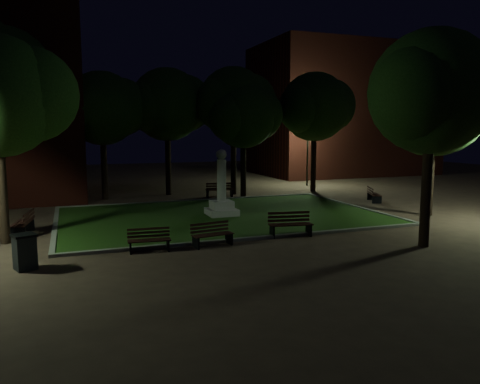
{
  "coord_description": "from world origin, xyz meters",
  "views": [
    {
      "loc": [
        -6.93,
        -19.44,
        4.22
      ],
      "look_at": [
        0.59,
        1.0,
        1.31
      ],
      "focal_mm": 35.0,
      "sensor_mm": 36.0,
      "label": 1
    }
  ],
  "objects_px": {
    "bench_near_right": "(290,225)",
    "bench_far_side": "(220,190)",
    "trash_bin": "(25,252)",
    "bench_near_left": "(212,235)",
    "bench_west_near": "(149,241)",
    "bench_right_side": "(373,195)",
    "bench_left_side": "(24,224)",
    "monument": "(222,197)"
  },
  "relations": [
    {
      "from": "bench_near_left",
      "to": "bench_far_side",
      "type": "distance_m",
      "value": 12.25
    },
    {
      "from": "monument",
      "to": "bench_right_side",
      "type": "distance_m",
      "value": 9.97
    },
    {
      "from": "bench_far_side",
      "to": "trash_bin",
      "type": "height_order",
      "value": "trash_bin"
    },
    {
      "from": "monument",
      "to": "bench_near_right",
      "type": "distance_m",
      "value": 5.15
    },
    {
      "from": "bench_near_left",
      "to": "bench_left_side",
      "type": "height_order",
      "value": "bench_left_side"
    },
    {
      "from": "monument",
      "to": "bench_left_side",
      "type": "bearing_deg",
      "value": -172.73
    },
    {
      "from": "bench_left_side",
      "to": "bench_far_side",
      "type": "height_order",
      "value": "bench_left_side"
    },
    {
      "from": "monument",
      "to": "bench_right_side",
      "type": "relative_size",
      "value": 1.93
    },
    {
      "from": "bench_near_left",
      "to": "bench_right_side",
      "type": "height_order",
      "value": "bench_right_side"
    },
    {
      "from": "bench_west_near",
      "to": "trash_bin",
      "type": "height_order",
      "value": "trash_bin"
    },
    {
      "from": "bench_left_side",
      "to": "bench_far_side",
      "type": "distance_m",
      "value": 12.87
    },
    {
      "from": "bench_near_left",
      "to": "bench_near_right",
      "type": "bearing_deg",
      "value": -1.94
    },
    {
      "from": "bench_left_side",
      "to": "trash_bin",
      "type": "bearing_deg",
      "value": 13.35
    },
    {
      "from": "monument",
      "to": "bench_right_side",
      "type": "height_order",
      "value": "monument"
    },
    {
      "from": "monument",
      "to": "bench_near_right",
      "type": "bearing_deg",
      "value": -75.76
    },
    {
      "from": "bench_near_right",
      "to": "bench_right_side",
      "type": "relative_size",
      "value": 1.09
    },
    {
      "from": "trash_bin",
      "to": "bench_near_left",
      "type": "bearing_deg",
      "value": 7.75
    },
    {
      "from": "bench_near_left",
      "to": "bench_left_side",
      "type": "distance_m",
      "value": 7.88
    },
    {
      "from": "bench_near_right",
      "to": "bench_left_side",
      "type": "height_order",
      "value": "bench_left_side"
    },
    {
      "from": "bench_left_side",
      "to": "trash_bin",
      "type": "distance_m",
      "value": 5.15
    },
    {
      "from": "bench_near_left",
      "to": "bench_far_side",
      "type": "bearing_deg",
      "value": 61.61
    },
    {
      "from": "monument",
      "to": "bench_left_side",
      "type": "relative_size",
      "value": 1.74
    },
    {
      "from": "bench_west_near",
      "to": "bench_right_side",
      "type": "relative_size",
      "value": 0.91
    },
    {
      "from": "bench_near_right",
      "to": "bench_left_side",
      "type": "relative_size",
      "value": 0.98
    },
    {
      "from": "bench_left_side",
      "to": "bench_right_side",
      "type": "relative_size",
      "value": 1.11
    },
    {
      "from": "bench_west_near",
      "to": "trash_bin",
      "type": "relative_size",
      "value": 1.38
    },
    {
      "from": "bench_near_right",
      "to": "bench_right_side",
      "type": "xyz_separation_m",
      "value": [
        8.59,
        6.39,
        -0.04
      ]
    },
    {
      "from": "bench_near_right",
      "to": "bench_far_side",
      "type": "height_order",
      "value": "bench_far_side"
    },
    {
      "from": "bench_left_side",
      "to": "bench_near_left",
      "type": "bearing_deg",
      "value": 65.48
    },
    {
      "from": "bench_west_near",
      "to": "trash_bin",
      "type": "bearing_deg",
      "value": -163.26
    },
    {
      "from": "bench_near_left",
      "to": "bench_near_right",
      "type": "height_order",
      "value": "bench_near_right"
    },
    {
      "from": "bench_near_left",
      "to": "bench_far_side",
      "type": "xyz_separation_m",
      "value": [
        4.0,
        11.58,
        0.05
      ]
    },
    {
      "from": "bench_far_side",
      "to": "trash_bin",
      "type": "distance_m",
      "value": 16.06
    },
    {
      "from": "bench_west_near",
      "to": "bench_right_side",
      "type": "height_order",
      "value": "bench_right_side"
    },
    {
      "from": "bench_far_side",
      "to": "bench_left_side",
      "type": "bearing_deg",
      "value": 42.66
    },
    {
      "from": "bench_near_left",
      "to": "bench_left_side",
      "type": "bearing_deg",
      "value": 137.66
    },
    {
      "from": "bench_left_side",
      "to": "bench_near_right",
      "type": "bearing_deg",
      "value": 77.4
    },
    {
      "from": "bench_far_side",
      "to": "trash_bin",
      "type": "bearing_deg",
      "value": 58.86
    },
    {
      "from": "bench_west_near",
      "to": "bench_far_side",
      "type": "distance_m",
      "value": 13.19
    },
    {
      "from": "bench_near_left",
      "to": "bench_right_side",
      "type": "distance_m",
      "value": 13.79
    },
    {
      "from": "bench_near_left",
      "to": "bench_west_near",
      "type": "xyz_separation_m",
      "value": [
        -2.29,
        -0.02,
        -0.02
      ]
    },
    {
      "from": "bench_west_near",
      "to": "bench_near_right",
      "type": "bearing_deg",
      "value": 9.37
    }
  ]
}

